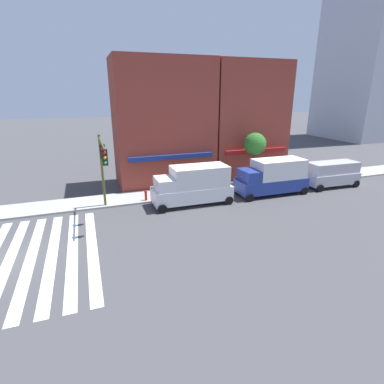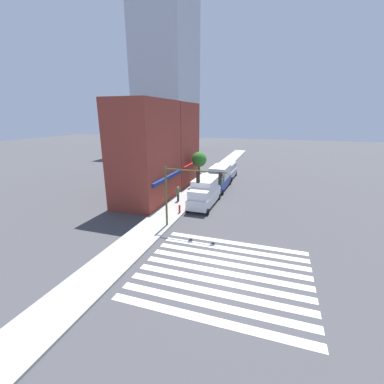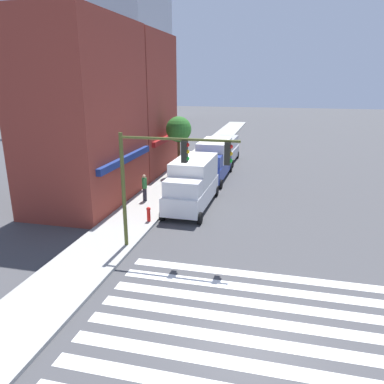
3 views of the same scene
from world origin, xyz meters
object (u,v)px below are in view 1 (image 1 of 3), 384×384
Objects in this scene: pedestrian_green_top at (181,180)px; fire_hydrant at (146,195)px; van_silver at (332,173)px; box_truck_white at (193,185)px; street_tree at (255,144)px; traffic_signal at (103,160)px; box_truck_blue at (273,176)px.

fire_hydrant is at bearing -78.15° from pedestrian_green_top.
van_silver is 14.10m from pedestrian_green_top.
box_truck_white reaches higher than fire_hydrant.
pedestrian_green_top is 2.10× the size of fire_hydrant.
fire_hydrant is (-3.42, -1.49, -0.46)m from pedestrian_green_top.
street_tree is (7.02, -0.39, 2.83)m from pedestrian_green_top.
traffic_signal is 8.08m from pedestrian_green_top.
van_silver reaches higher than fire_hydrant.
box_truck_blue is 10.86m from fire_hydrant.
box_truck_white is at bearing 3.23° from traffic_signal.
traffic_signal reaches higher than box_truck_blue.
box_truck_white is at bearing -158.26° from street_tree.
box_truck_blue is at bearing 0.97° from box_truck_white.
box_truck_blue is at bearing -85.14° from street_tree.
street_tree is at bearing 159.04° from van_silver.
box_truck_blue is (7.26, 0.00, 0.00)m from box_truck_white.
pedestrian_green_top is at bearing 28.41° from traffic_signal.
traffic_signal reaches higher than fire_hydrant.
box_truck_blue is 7.39× the size of fire_hydrant.
street_tree reaches higher than box_truck_white.
fire_hydrant is at bearing 33.16° from traffic_signal.
traffic_signal is at bearing -166.88° from street_tree.
traffic_signal is at bearing -73.32° from pedestrian_green_top.
traffic_signal is 3.14× the size of pedestrian_green_top.
box_truck_white and box_truck_blue have the same top height.
street_tree is at bearing 95.45° from box_truck_blue.
pedestrian_green_top is (-13.73, 3.19, -0.21)m from van_silver.
traffic_signal is 7.06m from box_truck_white.
van_silver is (13.73, -0.00, -0.30)m from box_truck_white.
traffic_signal reaches higher than box_truck_white.
traffic_signal is 1.15× the size of street_tree.
traffic_signal is at bearing -177.25° from van_silver.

